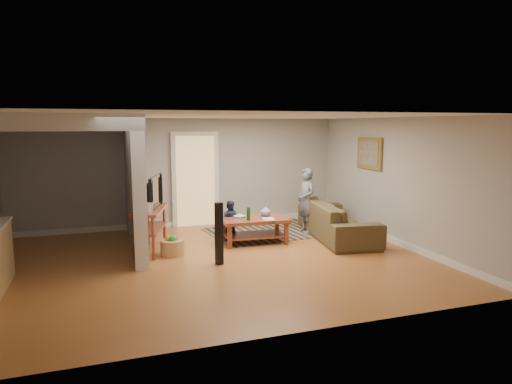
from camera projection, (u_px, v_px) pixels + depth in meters
ground at (213, 261)px, 7.94m from camera, size 7.50×7.50×0.00m
room_shell at (145, 178)px, 7.78m from camera, size 7.54×6.02×2.52m
area_rug at (268, 232)px, 10.12m from camera, size 2.72×2.13×0.01m
sofa at (337, 237)px, 9.64m from camera, size 1.38×2.69×0.75m
coffee_table at (255, 223)px, 9.14m from camera, size 1.33×0.83×0.76m
tv_console at (150, 212)px, 8.46m from camera, size 0.85×1.39×1.12m
speaker_left at (219, 234)px, 7.69m from camera, size 0.14×0.14×1.07m
speaker_right at (143, 213)px, 9.43m from camera, size 0.13×0.13×1.08m
toy_basket at (172, 246)px, 8.30m from camera, size 0.44×0.44×0.39m
child at (305, 232)px, 10.08m from camera, size 0.41×0.56×1.42m
toddler at (230, 240)px, 9.40m from camera, size 0.50×0.47×0.83m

